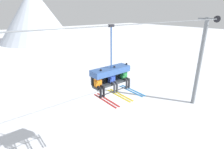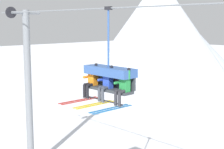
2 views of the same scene
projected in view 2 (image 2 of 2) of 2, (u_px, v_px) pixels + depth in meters
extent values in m
cone|color=silver|center=(172.00, 36.00, 62.66)|extent=(20.75, 20.75, 10.83)
cone|color=silver|center=(159.00, 26.00, 51.72)|extent=(20.96, 20.96, 14.70)
cylinder|color=slate|center=(29.00, 92.00, 18.04)|extent=(0.36, 0.36, 8.49)
cylinder|color=slate|center=(26.00, 13.00, 17.42)|extent=(0.16, 1.60, 0.16)
cylinder|color=black|center=(11.00, 12.00, 16.88)|extent=(0.08, 0.56, 0.56)
cylinder|color=slate|center=(157.00, 6.00, 10.19)|extent=(20.54, 0.05, 0.05)
cube|color=#33383D|center=(108.00, 89.00, 12.18)|extent=(2.05, 0.48, 0.10)
cube|color=#33383D|center=(114.00, 81.00, 12.33)|extent=(2.05, 0.08, 0.45)
cube|color=#335699|center=(110.00, 71.00, 12.12)|extent=(2.09, 0.68, 0.30)
cylinder|color=black|center=(102.00, 100.00, 12.02)|extent=(2.05, 0.04, 0.04)
cylinder|color=#335699|center=(108.00, 39.00, 11.91)|extent=(0.07, 0.07, 1.99)
cube|color=black|center=(108.00, 8.00, 11.75)|extent=(0.28, 0.12, 0.12)
cube|color=orange|center=(93.00, 78.00, 12.72)|extent=(0.32, 0.22, 0.52)
sphere|color=silver|center=(93.00, 69.00, 12.67)|extent=(0.22, 0.22, 0.22)
ellipsoid|color=black|center=(91.00, 69.00, 12.60)|extent=(0.17, 0.04, 0.08)
cylinder|color=black|center=(88.00, 84.00, 12.71)|extent=(0.11, 0.34, 0.11)
cylinder|color=black|center=(91.00, 85.00, 12.58)|extent=(0.11, 0.34, 0.11)
cylinder|color=black|center=(84.00, 91.00, 12.63)|extent=(0.11, 0.11, 0.48)
cylinder|color=black|center=(87.00, 92.00, 12.50)|extent=(0.11, 0.11, 0.48)
cube|color=#B22823|center=(78.00, 100.00, 12.47)|extent=(0.09, 1.70, 0.02)
cube|color=#B22823|center=(81.00, 101.00, 12.34)|extent=(0.09, 1.70, 0.02)
cylinder|color=orange|center=(87.00, 77.00, 12.75)|extent=(0.09, 0.30, 0.09)
cylinder|color=orange|center=(96.00, 69.00, 12.54)|extent=(0.09, 0.09, 0.30)
sphere|color=black|center=(96.00, 65.00, 12.51)|extent=(0.11, 0.11, 0.11)
cube|color=#2847B7|center=(108.00, 81.00, 12.12)|extent=(0.32, 0.22, 0.52)
sphere|color=silver|center=(108.00, 71.00, 12.07)|extent=(0.22, 0.22, 0.22)
ellipsoid|color=black|center=(106.00, 71.00, 12.00)|extent=(0.17, 0.04, 0.08)
cylinder|color=#3D424C|center=(103.00, 87.00, 12.10)|extent=(0.11, 0.34, 0.11)
cylinder|color=#3D424C|center=(106.00, 88.00, 11.98)|extent=(0.11, 0.34, 0.11)
cylinder|color=#3D424C|center=(99.00, 95.00, 12.02)|extent=(0.11, 0.11, 0.48)
cylinder|color=#3D424C|center=(103.00, 95.00, 11.90)|extent=(0.11, 0.11, 0.48)
cube|color=gold|center=(93.00, 104.00, 11.87)|extent=(0.09, 1.70, 0.02)
cube|color=gold|center=(96.00, 105.00, 11.74)|extent=(0.09, 1.70, 0.02)
cylinder|color=#2847B7|center=(101.00, 80.00, 12.15)|extent=(0.09, 0.30, 0.09)
cylinder|color=#2847B7|center=(112.00, 72.00, 11.93)|extent=(0.09, 0.09, 0.30)
sphere|color=black|center=(112.00, 67.00, 11.91)|extent=(0.11, 0.11, 0.11)
cube|color=#23843D|center=(125.00, 84.00, 11.52)|extent=(0.32, 0.22, 0.52)
sphere|color=black|center=(125.00, 73.00, 11.46)|extent=(0.22, 0.22, 0.22)
ellipsoid|color=black|center=(123.00, 74.00, 11.40)|extent=(0.17, 0.04, 0.08)
cylinder|color=#2D2D33|center=(119.00, 91.00, 11.50)|extent=(0.11, 0.34, 0.11)
cylinder|color=#2D2D33|center=(123.00, 91.00, 11.37)|extent=(0.11, 0.34, 0.11)
cylinder|color=#2D2D33|center=(116.00, 98.00, 11.42)|extent=(0.11, 0.11, 0.48)
cylinder|color=#2D2D33|center=(119.00, 99.00, 11.30)|extent=(0.11, 0.11, 0.48)
cube|color=#1E6BB2|center=(109.00, 108.00, 11.26)|extent=(0.09, 1.70, 0.02)
cube|color=#1E6BB2|center=(113.00, 109.00, 11.14)|extent=(0.09, 1.70, 0.02)
cylinder|color=#23843D|center=(118.00, 83.00, 11.55)|extent=(0.09, 0.30, 0.09)
cylinder|color=#23843D|center=(129.00, 74.00, 11.33)|extent=(0.09, 0.09, 0.30)
sphere|color=black|center=(129.00, 69.00, 11.31)|extent=(0.11, 0.11, 0.11)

